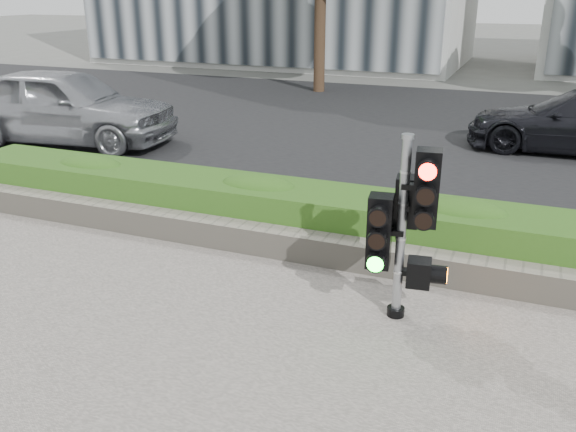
# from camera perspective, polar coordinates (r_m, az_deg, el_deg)

# --- Properties ---
(ground) EXTENTS (120.00, 120.00, 0.00)m
(ground) POSITION_cam_1_polar(r_m,az_deg,el_deg) (5.99, -2.44, -11.73)
(ground) COLOR #51514C
(ground) RESTS_ON ground
(road) EXTENTS (60.00, 13.00, 0.02)m
(road) POSITION_cam_1_polar(r_m,az_deg,el_deg) (15.09, 13.54, 7.79)
(road) COLOR black
(road) RESTS_ON ground
(curb) EXTENTS (60.00, 0.25, 0.12)m
(curb) POSITION_cam_1_polar(r_m,az_deg,el_deg) (8.62, 6.20, -0.90)
(curb) COLOR gray
(curb) RESTS_ON ground
(stone_wall) EXTENTS (12.00, 0.32, 0.34)m
(stone_wall) POSITION_cam_1_polar(r_m,az_deg,el_deg) (7.46, 3.56, -3.16)
(stone_wall) COLOR gray
(stone_wall) RESTS_ON sidewalk
(hedge) EXTENTS (12.00, 1.00, 0.68)m
(hedge) POSITION_cam_1_polar(r_m,az_deg,el_deg) (7.97, 5.08, -0.29)
(hedge) COLOR #4E8C2B
(hedge) RESTS_ON sidewalk
(traffic_signal) EXTENTS (0.68, 0.53, 1.90)m
(traffic_signal) POSITION_cam_1_polar(r_m,az_deg,el_deg) (6.04, 10.89, -0.31)
(traffic_signal) COLOR black
(traffic_signal) RESTS_ON sidewalk
(car_silver) EXTENTS (4.99, 2.54, 1.63)m
(car_silver) POSITION_cam_1_polar(r_m,az_deg,el_deg) (14.10, -20.18, 9.67)
(car_silver) COLOR #9FA0A6
(car_silver) RESTS_ON road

